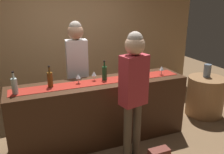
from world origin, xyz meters
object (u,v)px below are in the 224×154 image
Objects in this scene: customer_sipping at (134,84)px; vase_on_side_table at (207,71)px; wine_glass_far_end at (94,74)px; wine_bottle_amber at (50,79)px; wine_bottle_green at (104,73)px; round_side_table at (205,96)px; wine_glass_near_customer at (162,69)px; wine_glass_mid_counter at (78,77)px; wine_bottle_clear at (14,86)px; bartender at (77,63)px.

customer_sipping is 7.33× the size of vase_on_side_table.
wine_bottle_amber is at bearing -177.46° from wine_glass_far_end.
wine_bottle_green is 0.17× the size of customer_sipping.
wine_bottle_amber reaches higher than wine_glass_far_end.
wine_bottle_green is 2.17m from round_side_table.
wine_bottle_green is 2.10× the size of wine_glass_near_customer.
vase_on_side_table is at bearing 1.79° from wine_bottle_amber.
wine_glass_near_customer is 0.60× the size of vase_on_side_table.
wine_bottle_green is 0.41× the size of round_side_table.
wine_glass_far_end is at bearing 8.03° from wine_glass_mid_counter.
wine_glass_far_end is at bearing -179.76° from round_side_table.
wine_bottle_clear is at bearing -173.56° from wine_glass_far_end.
vase_on_side_table is (3.31, 0.18, -0.22)m from wine_bottle_clear.
wine_bottle_amber is 1.73m from wine_glass_near_customer.
wine_bottle_green is 1.00× the size of wine_bottle_amber.
wine_bottle_green reaches higher than wine_glass_far_end.
vase_on_side_table is at bearing 67.13° from round_side_table.
wine_bottle_green is 0.40m from wine_glass_mid_counter.
vase_on_side_table is at bearing 9.39° from wine_glass_near_customer.
wine_bottle_green is at bearing -177.36° from vase_on_side_table.
customer_sipping is at bearing -48.84° from wine_glass_mid_counter.
wine_glass_mid_counter is at bearing 118.57° from customer_sipping.
wine_bottle_clear is 3.37m from round_side_table.
wine_glass_mid_counter is 0.56m from bartender.
wine_bottle_clear and wine_bottle_amber have the same top height.
wine_bottle_green is 2.10× the size of wine_glass_far_end.
wine_glass_mid_counter is (-1.33, 0.09, 0.00)m from wine_glass_near_customer.
wine_glass_near_customer is at bearing -6.65° from wine_glass_far_end.
customer_sipping reaches higher than wine_bottle_clear.
wine_bottle_green is at bearing -178.78° from round_side_table.
wine_bottle_green is 2.08m from vase_on_side_table.
vase_on_side_table is at bearing 2.64° from wine_bottle_green.
wine_glass_far_end is (1.09, 0.12, -0.01)m from wine_bottle_clear.
wine_bottle_clear is 1.00× the size of wine_bottle_amber.
wine_glass_mid_counter is at bearing 176.06° from wine_glass_near_customer.
customer_sipping is (0.44, -1.18, -0.03)m from bartender.
wine_bottle_clear is 2.10× the size of wine_glass_near_customer.
wine_glass_near_customer is at bearing 157.67° from bartender.
wine_glass_mid_counter is 0.85m from customer_sipping.
wine_bottle_amber reaches higher than round_side_table.
customer_sipping reaches higher than wine_glass_far_end.
wine_glass_mid_counter is 0.60× the size of vase_on_side_table.
bartender is 1.02× the size of customer_sipping.
bartender reaches higher than round_side_table.
wine_glass_mid_counter is 2.48m from vase_on_side_table.
bartender is 2.44× the size of round_side_table.
wine_bottle_green and wine_bottle_amber have the same top height.
wine_bottle_green is 2.10× the size of wine_glass_mid_counter.
wine_glass_mid_counter is 2.54m from round_side_table.
wine_bottle_amber is at bearing 179.05° from wine_glass_mid_counter.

